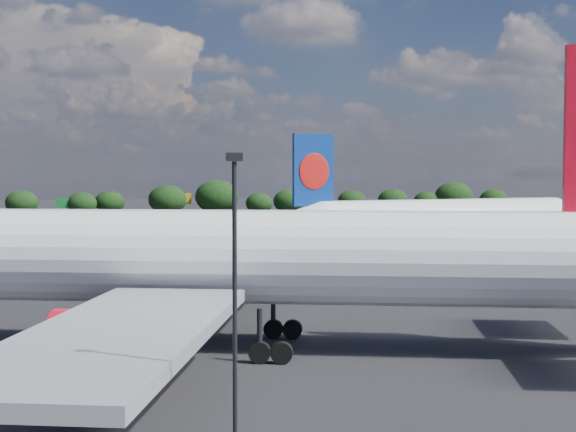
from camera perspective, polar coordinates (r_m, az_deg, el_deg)
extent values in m
plane|color=black|center=(101.37, -13.11, -3.18)|extent=(500.00, 500.00, 0.00)
cylinder|color=white|center=(49.15, -4.18, -2.89)|extent=(43.74, 16.06, 5.74)
cube|color=#ABAEB3|center=(35.54, -11.91, -8.22)|extent=(12.76, 24.09, 0.63)
cube|color=#ABAEB3|center=(64.36, -3.99, -3.14)|extent=(12.76, 24.09, 0.63)
cylinder|color=red|center=(41.88, -12.56, -8.60)|extent=(6.32, 4.39, 3.10)
cube|color=#ABAEB3|center=(41.73, -12.58, -7.52)|extent=(2.54, 0.94, 1.38)
cylinder|color=red|center=(59.38, -7.08, -5.13)|extent=(6.32, 4.39, 3.10)
cube|color=#ABAEB3|center=(59.27, -7.09, -4.36)|extent=(2.54, 0.94, 1.38)
cylinder|color=black|center=(46.04, -2.03, -8.35)|extent=(0.39, 0.39, 2.87)
cylinder|color=black|center=(46.27, -2.02, -9.67)|extent=(1.35, 0.81, 1.26)
cylinder|color=black|center=(46.13, -0.45, -9.71)|extent=(1.35, 0.81, 1.26)
cylinder|color=black|center=(52.76, -1.06, -6.89)|extent=(0.39, 0.39, 2.87)
cylinder|color=black|center=(52.96, -1.06, -8.05)|extent=(1.35, 0.81, 1.26)
cylinder|color=black|center=(52.84, 0.32, -8.07)|extent=(1.35, 0.81, 1.26)
cylinder|color=white|center=(109.87, 11.10, -0.10)|extent=(37.55, 15.09, 4.95)
sphere|color=white|center=(121.77, 18.32, 0.10)|extent=(6.12, 6.12, 4.95)
cone|color=white|center=(98.40, 0.25, -0.40)|extent=(8.98, 6.94, 4.95)
cube|color=navy|center=(99.50, 1.80, 3.29)|extent=(5.37, 1.97, 8.91)
ellipsoid|color=red|center=(99.24, 1.88, 3.19)|extent=(4.05, 1.33, 4.56)
ellipsoid|color=red|center=(99.77, 1.73, 3.19)|extent=(4.05, 1.33, 4.56)
cube|color=#ABAEB3|center=(94.35, 2.72, -0.30)|extent=(5.92, 6.94, 0.30)
cube|color=#ABAEB3|center=(104.14, -0.02, 0.01)|extent=(5.92, 6.94, 0.30)
cube|color=#ABAEB3|center=(101.08, 16.26, -1.33)|extent=(11.63, 20.81, 0.54)
cube|color=#ABAEB3|center=(121.71, 8.33, -0.52)|extent=(11.63, 20.81, 0.54)
cylinder|color=#ABAEB3|center=(106.23, 15.32, -1.81)|extent=(5.50, 3.93, 2.67)
cube|color=#ABAEB3|center=(106.17, 15.32, -1.43)|extent=(2.18, 0.88, 1.19)
cylinder|color=#ABAEB3|center=(118.79, 10.42, -1.25)|extent=(5.50, 3.93, 2.67)
cube|color=#ABAEB3|center=(118.74, 10.42, -0.92)|extent=(2.18, 0.88, 1.19)
cylinder|color=black|center=(106.55, 11.15, -2.06)|extent=(0.34, 0.34, 2.48)
cylinder|color=black|center=(106.64, 11.14, -2.56)|extent=(1.17, 0.73, 1.09)
cylinder|color=black|center=(106.01, 10.66, -2.59)|extent=(1.17, 0.73, 1.09)
cylinder|color=black|center=(111.42, 9.37, -1.83)|extent=(0.34, 0.34, 2.48)
cylinder|color=black|center=(111.50, 9.36, -2.31)|extent=(1.17, 0.73, 1.09)
cylinder|color=black|center=(110.90, 8.89, -2.33)|extent=(1.17, 0.73, 1.09)
cylinder|color=black|center=(119.34, 16.90, -1.62)|extent=(0.29, 0.29, 2.48)
cylinder|color=black|center=(119.42, 16.89, -2.09)|extent=(0.95, 0.58, 0.89)
cylinder|color=black|center=(27.23, -3.80, -7.98)|extent=(0.16, 0.16, 11.20)
cube|color=black|center=(26.73, -3.84, 4.22)|extent=(0.55, 0.30, 0.28)
cube|color=#136126|center=(218.17, -15.41, 0.90)|extent=(6.00, 0.30, 2.60)
cylinder|color=gray|center=(218.57, -16.06, 0.32)|extent=(0.20, 0.20, 2.00)
cylinder|color=gray|center=(217.97, -14.75, 0.33)|extent=(0.20, 0.20, 2.00)
cube|color=gold|center=(222.61, -7.54, 1.23)|extent=(5.00, 0.30, 3.00)
cylinder|color=gray|center=(222.71, -7.53, 0.52)|extent=(0.30, 0.30, 2.50)
ellipsoid|color=black|center=(221.22, -18.41, 0.91)|extent=(8.56, 7.24, 6.58)
ellipsoid|color=black|center=(218.91, -14.44, 0.87)|extent=(7.84, 6.63, 6.03)
ellipsoid|color=black|center=(223.51, -12.57, 0.97)|extent=(8.15, 6.89, 6.27)
ellipsoid|color=black|center=(218.11, -8.57, 1.17)|extent=(10.27, 8.69, 7.90)
ellipsoid|color=black|center=(220.73, -5.08, 1.39)|extent=(12.00, 10.15, 9.23)
ellipsoid|color=black|center=(218.42, -2.06, 0.92)|extent=(7.44, 6.30, 5.73)
ellipsoid|color=black|center=(221.77, 0.04, 1.06)|extent=(8.55, 7.23, 6.58)
ellipsoid|color=black|center=(224.99, 4.57, 1.05)|extent=(8.22, 6.95, 6.32)
ellipsoid|color=black|center=(228.59, 7.47, 1.11)|extent=(8.64, 7.31, 6.65)
ellipsoid|color=black|center=(235.21, 9.81, 1.03)|extent=(7.47, 6.32, 5.74)
ellipsoid|color=black|center=(237.43, 11.70, 1.37)|extent=(11.11, 9.40, 8.55)
ellipsoid|color=black|center=(241.71, 14.41, 1.11)|extent=(8.34, 7.06, 6.42)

